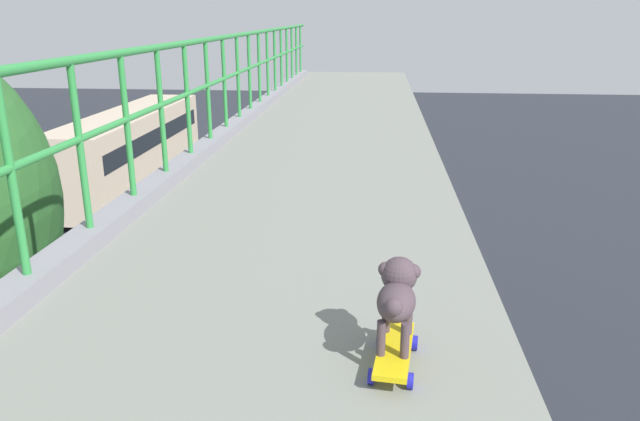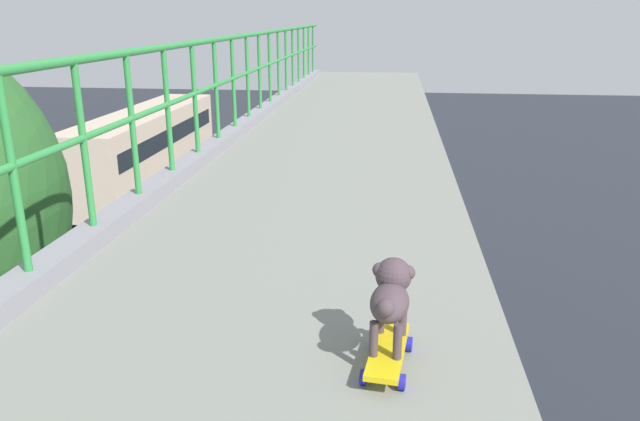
# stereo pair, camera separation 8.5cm
# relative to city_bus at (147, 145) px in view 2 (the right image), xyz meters

# --- Properties ---
(city_bus) EXTENTS (2.50, 11.53, 3.34)m
(city_bus) POSITION_rel_city_bus_xyz_m (0.00, 0.00, 0.00)
(city_bus) COLOR beige
(city_bus) RESTS_ON ground
(toy_skateboard) EXTENTS (0.22, 0.46, 0.09)m
(toy_skateboard) POSITION_rel_city_bus_xyz_m (10.41, -22.24, 4.05)
(toy_skateboard) COLOR yellow
(toy_skateboard) RESTS_ON overpass_deck
(small_dog) EXTENTS (0.19, 0.38, 0.34)m
(small_dog) POSITION_rel_city_bus_xyz_m (10.41, -22.17, 4.28)
(small_dog) COLOR #4B3B43
(small_dog) RESTS_ON toy_skateboard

